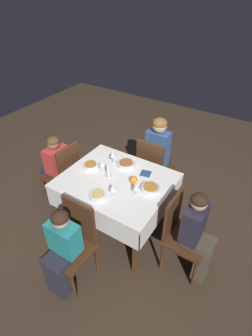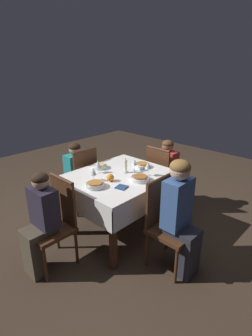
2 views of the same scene
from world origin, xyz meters
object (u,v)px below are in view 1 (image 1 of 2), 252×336
dining_table (116,186)px  bowl_north (126,164)px  napkin_red_folded (146,173)px  person_adult_denim (159,151)px  wine_glass_east (136,187)px  person_child_teal (61,250)px  chair_east (181,231)px  bowl_south (98,195)px  chair_north (153,167)px  wine_glass_south (113,188)px  wine_glass_west (102,164)px  candle_centerpiece (108,171)px  person_child_red (54,165)px  bowl_west (91,165)px  chair_west (64,172)px  chair_south (74,240)px  person_child_dark (198,233)px  bowl_east (151,188)px  wine_glass_north (113,154)px  orange_fruit (134,180)px

dining_table → bowl_north: (-0.05, 0.28, 0.13)m
napkin_red_folded → person_adult_denim: bearing=102.9°
wine_glass_east → person_child_teal: bearing=-110.8°
wine_glass_east → chair_east: bearing=2.0°
person_child_teal → bowl_south: 0.64m
chair_east → chair_north: bearing=42.7°
wine_glass_east → wine_glass_south: bearing=-143.3°
person_adult_denim → wine_glass_west: size_ratio=7.71×
bowl_north → wine_glass_east: wine_glass_east is taller
candle_centerpiece → chair_north: bearing=75.9°
person_child_red → bowl_south: bearing=71.1°
bowl_west → bowl_north: bearing=37.2°
chair_west → bowl_west: bearing=91.9°
chair_south → bowl_south: size_ratio=5.06×
chair_east → bowl_west: size_ratio=4.87×
person_child_red → wine_glass_west: (0.79, 0.02, 0.32)m
chair_east → person_child_red: 1.87m
chair_north → napkin_red_folded: bearing=106.8°
wine_glass_south → wine_glass_east: bearing=36.7°
chair_east → person_child_teal: person_child_teal is taller
person_child_dark → candle_centerpiece: size_ratio=5.66×
candle_centerpiece → bowl_west: bearing=174.1°
chair_east → wine_glass_south: (-0.73, -0.16, 0.36)m
dining_table → bowl_west: bowl_west is taller
bowl_east → wine_glass_east: wine_glass_east is taller
wine_glass_north → bowl_south: 0.64m
bowl_south → person_child_red: bearing=161.1°
chair_south → bowl_west: (-0.39, 0.78, 0.28)m
wine_glass_east → chair_north: bearing=105.2°
bowl_south → bowl_west: 0.54m
chair_east → wine_glass_north: chair_east is taller
chair_north → chair_south: 1.51m
chair_east → wine_glass_east: size_ratio=6.08×
wine_glass_east → wine_glass_north: bearing=146.7°
bowl_east → bowl_south: size_ratio=1.14×
person_child_teal → candle_centerpiece: person_child_teal is taller
wine_glass_north → orange_fruit: bearing=-26.0°
wine_glass_north → bowl_north: bearing=10.2°
person_child_teal → chair_east: bearing=45.0°
wine_glass_north → orange_fruit: size_ratio=1.95×
chair_east → wine_glass_east: chair_east is taller
bowl_west → orange_fruit: orange_fruit is taller
person_adult_denim → bowl_north: size_ratio=5.38×
wine_glass_west → candle_centerpiece: 0.13m
bowl_south → wine_glass_west: 0.45m
chair_north → person_child_dark: person_child_dark is taller
chair_south → person_child_teal: (-0.00, -0.17, 0.04)m
chair_south → bowl_south: 0.50m
dining_table → wine_glass_east: 0.39m
bowl_south → napkin_red_folded: (0.23, 0.60, -0.02)m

